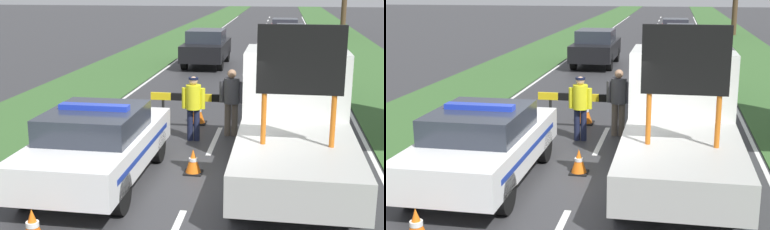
% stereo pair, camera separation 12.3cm
% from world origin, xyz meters
% --- Properties ---
extents(ground_plane, '(160.00, 160.00, 0.00)m').
position_xyz_m(ground_plane, '(0.00, 0.00, 0.00)').
color(ground_plane, '#333335').
extents(lane_markings, '(7.34, 67.86, 0.01)m').
position_xyz_m(lane_markings, '(0.00, 19.50, 0.00)').
color(lane_markings, silver).
rests_on(lane_markings, ground).
extents(grass_verge_left, '(3.63, 120.00, 0.03)m').
position_xyz_m(grass_verge_left, '(-5.53, 20.00, 0.01)').
color(grass_verge_left, '#38602D').
rests_on(grass_verge_left, ground).
extents(grass_verge_right, '(3.63, 120.00, 0.03)m').
position_xyz_m(grass_verge_right, '(5.53, 20.00, 0.01)').
color(grass_verge_right, '#38602D').
rests_on(grass_verge_right, ground).
extents(police_car, '(1.89, 4.52, 1.58)m').
position_xyz_m(police_car, '(-1.86, -0.07, 0.78)').
color(police_car, white).
rests_on(police_car, ground).
extents(work_truck, '(2.15, 5.20, 3.11)m').
position_xyz_m(work_truck, '(1.86, 1.10, 1.12)').
color(work_truck, white).
rests_on(work_truck, ground).
extents(road_barrier, '(3.21, 0.08, 0.98)m').
position_xyz_m(road_barrier, '(-0.19, 3.91, 0.82)').
color(road_barrier, black).
rests_on(road_barrier, ground).
extents(police_officer, '(0.57, 0.36, 1.59)m').
position_xyz_m(police_officer, '(-0.52, 3.03, 0.94)').
color(police_officer, '#191E38').
rests_on(police_officer, ground).
extents(pedestrian_civilian, '(0.61, 0.39, 1.70)m').
position_xyz_m(pedestrian_civilian, '(0.35, 3.60, 0.99)').
color(pedestrian_civilian, brown).
rests_on(pedestrian_civilian, ground).
extents(traffic_cone_near_police, '(0.37, 0.37, 0.51)m').
position_xyz_m(traffic_cone_near_police, '(1.65, 4.52, 0.25)').
color(traffic_cone_near_police, black).
rests_on(traffic_cone_near_police, ground).
extents(traffic_cone_near_truck, '(0.41, 0.41, 0.56)m').
position_xyz_m(traffic_cone_near_truck, '(-1.97, -2.69, 0.28)').
color(traffic_cone_near_truck, black).
rests_on(traffic_cone_near_truck, ground).
extents(traffic_cone_behind_barrier, '(0.49, 0.49, 0.67)m').
position_xyz_m(traffic_cone_behind_barrier, '(-0.68, 4.65, 0.33)').
color(traffic_cone_behind_barrier, black).
rests_on(traffic_cone_behind_barrier, ground).
extents(traffic_cone_lane_edge, '(0.37, 0.37, 0.51)m').
position_xyz_m(traffic_cone_lane_edge, '(-0.14, 0.70, 0.25)').
color(traffic_cone_lane_edge, black).
rests_on(traffic_cone_lane_edge, ground).
extents(queued_car_hatch_blue, '(1.85, 4.33, 1.56)m').
position_xyz_m(queued_car_hatch_blue, '(1.92, 9.33, 0.81)').
color(queued_car_hatch_blue, navy).
rests_on(queued_car_hatch_blue, ground).
extents(queued_car_sedan_black, '(1.85, 4.52, 1.67)m').
position_xyz_m(queued_car_sedan_black, '(-1.93, 15.21, 0.87)').
color(queued_car_sedan_black, black).
rests_on(queued_car_sedan_black, ground).
extents(queued_car_van_white, '(1.73, 4.65, 1.48)m').
position_xyz_m(queued_car_van_white, '(1.94, 21.76, 0.79)').
color(queued_car_van_white, silver).
rests_on(queued_car_van_white, ground).
extents(queued_car_wagon_maroon, '(1.93, 4.41, 1.38)m').
position_xyz_m(queued_car_wagon_maroon, '(1.67, 28.38, 0.73)').
color(queued_car_wagon_maroon, maroon).
rests_on(queued_car_wagon_maroon, ground).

